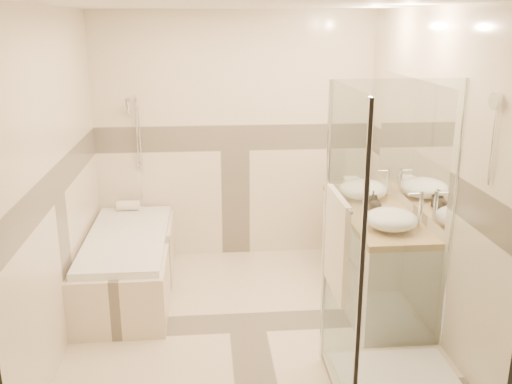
{
  "coord_description": "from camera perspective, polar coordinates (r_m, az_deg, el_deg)",
  "views": [
    {
      "loc": [
        -0.31,
        -4.19,
        2.39
      ],
      "look_at": [
        0.1,
        0.25,
        1.05
      ],
      "focal_mm": 40.0,
      "sensor_mm": 36.0,
      "label": 1
    }
  ],
  "objects": [
    {
      "name": "room",
      "position": [
        4.37,
        -0.3,
        1.71
      ],
      "size": [
        2.82,
        3.02,
        2.52
      ],
      "color": "beige",
      "rests_on": "ground"
    },
    {
      "name": "bathtub",
      "position": [
        5.32,
        -12.65,
        -6.76
      ],
      "size": [
        0.75,
        1.7,
        0.56
      ],
      "color": "beige",
      "rests_on": "ground"
    },
    {
      "name": "vanity",
      "position": [
        5.1,
        11.55,
        -6.26
      ],
      "size": [
        0.58,
        1.62,
        0.85
      ],
      "color": "silver",
      "rests_on": "ground"
    },
    {
      "name": "shower_enclosure",
      "position": [
        3.9,
        12.76,
        -12.63
      ],
      "size": [
        0.96,
        0.93,
        2.04
      ],
      "color": "beige",
      "rests_on": "ground"
    },
    {
      "name": "vessel_sink_near",
      "position": [
        5.22,
        10.67,
        0.27
      ],
      "size": [
        0.43,
        0.43,
        0.17
      ],
      "primitive_type": "ellipsoid",
      "color": "white",
      "rests_on": "vanity"
    },
    {
      "name": "vessel_sink_far",
      "position": [
        4.5,
        13.38,
        -2.67
      ],
      "size": [
        0.41,
        0.41,
        0.16
      ],
      "primitive_type": "ellipsoid",
      "color": "white",
      "rests_on": "vanity"
    },
    {
      "name": "faucet_near",
      "position": [
        5.27,
        12.97,
        1.06
      ],
      "size": [
        0.11,
        0.03,
        0.27
      ],
      "color": "silver",
      "rests_on": "vanity"
    },
    {
      "name": "faucet_far",
      "position": [
        4.54,
        16.03,
        -1.47
      ],
      "size": [
        0.12,
        0.03,
        0.3
      ],
      "color": "silver",
      "rests_on": "vanity"
    },
    {
      "name": "amenity_bottle_a",
      "position": [
        4.94,
        11.62,
        -0.8
      ],
      "size": [
        0.09,
        0.09,
        0.16
      ],
      "primitive_type": "imported",
      "rotation": [
        0.0,
        0.0,
        -0.22
      ],
      "color": "black",
      "rests_on": "vanity"
    },
    {
      "name": "amenity_bottle_b",
      "position": [
        4.88,
        11.85,
        -1.14
      ],
      "size": [
        0.15,
        0.15,
        0.15
      ],
      "primitive_type": "imported",
      "rotation": [
        0.0,
        0.0,
        -0.39
      ],
      "color": "black",
      "rests_on": "vanity"
    },
    {
      "name": "folded_towels",
      "position": [
        5.59,
        9.59,
        0.92
      ],
      "size": [
        0.15,
        0.24,
        0.08
      ],
      "primitive_type": "cube",
      "rotation": [
        0.0,
        0.0,
        -0.03
      ],
      "color": "white",
      "rests_on": "vanity"
    },
    {
      "name": "rolled_towel",
      "position": [
        5.87,
        -12.66,
        -1.33
      ],
      "size": [
        0.22,
        0.1,
        0.1
      ],
      "primitive_type": "cylinder",
      "rotation": [
        0.0,
        1.57,
        0.0
      ],
      "color": "white",
      "rests_on": "bathtub"
    }
  ]
}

